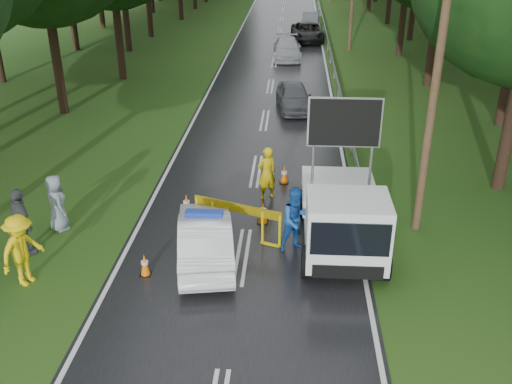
# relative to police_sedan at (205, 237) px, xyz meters

# --- Properties ---
(ground) EXTENTS (160.00, 160.00, 0.00)m
(ground) POSITION_rel_police_sedan_xyz_m (1.00, 0.17, -0.68)
(ground) COLOR #204F16
(ground) RESTS_ON ground
(road) EXTENTS (7.00, 140.00, 0.02)m
(road) POSITION_rel_police_sedan_xyz_m (1.00, 30.17, -0.67)
(road) COLOR black
(road) RESTS_ON ground
(guardrail) EXTENTS (0.12, 60.06, 0.70)m
(guardrail) POSITION_rel_police_sedan_xyz_m (4.70, 29.84, -0.13)
(guardrail) COLOR gray
(guardrail) RESTS_ON ground
(utility_pole_near) EXTENTS (1.40, 0.24, 10.00)m
(utility_pole_near) POSITION_rel_police_sedan_xyz_m (6.20, 2.17, 4.38)
(utility_pole_near) COLOR #44331F
(utility_pole_near) RESTS_ON ground
(police_sedan) EXTENTS (2.11, 4.29, 1.49)m
(police_sedan) POSITION_rel_police_sedan_xyz_m (0.00, 0.00, 0.00)
(police_sedan) COLOR white
(police_sedan) RESTS_ON ground
(work_truck) EXTENTS (2.33, 5.13, 4.07)m
(work_truck) POSITION_rel_police_sedan_xyz_m (3.80, 0.78, 0.42)
(work_truck) COLOR gray
(work_truck) RESTS_ON ground
(barrier) EXTENTS (2.65, 1.03, 1.16)m
(barrier) POSITION_rel_police_sedan_xyz_m (0.78, 1.17, 0.20)
(barrier) COLOR #D9BD0B
(barrier) RESTS_ON ground
(officer) EXTENTS (0.81, 0.73, 1.86)m
(officer) POSITION_rel_police_sedan_xyz_m (1.50, 3.93, 0.25)
(officer) COLOR #D6B80B
(officer) RESTS_ON ground
(civilian) EXTENTS (1.17, 1.07, 1.95)m
(civilian) POSITION_rel_police_sedan_xyz_m (2.50, 0.67, 0.29)
(civilian) COLOR #1950A7
(civilian) RESTS_ON ground
(bystander_left) EXTENTS (1.18, 1.47, 1.98)m
(bystander_left) POSITION_rel_police_sedan_xyz_m (-4.49, -1.48, 0.31)
(bystander_left) COLOR yellow
(bystander_left) RESTS_ON ground
(bystander_mid) EXTENTS (1.20, 1.18, 2.03)m
(bystander_mid) POSITION_rel_police_sedan_xyz_m (-5.11, -0.08, 0.33)
(bystander_mid) COLOR #47494F
(bystander_mid) RESTS_ON ground
(bystander_right) EXTENTS (0.97, 1.03, 1.77)m
(bystander_right) POSITION_rel_police_sedan_xyz_m (-4.72, 1.39, 0.21)
(bystander_right) COLOR #8794A2
(bystander_right) RESTS_ON ground
(queue_car_first) EXTENTS (2.07, 4.04, 1.32)m
(queue_car_first) POSITION_rel_police_sedan_xyz_m (2.34, 13.98, -0.02)
(queue_car_first) COLOR #45484D
(queue_car_first) RESTS_ON ground
(queue_car_second) EXTENTS (2.01, 4.59, 1.31)m
(queue_car_second) POSITION_rel_police_sedan_xyz_m (1.80, 25.41, -0.02)
(queue_car_second) COLOR #A5A9AD
(queue_car_second) RESTS_ON ground
(queue_car_third) EXTENTS (2.65, 5.07, 1.36)m
(queue_car_third) POSITION_rel_police_sedan_xyz_m (3.24, 31.47, 0.00)
(queue_car_third) COLOR black
(queue_car_third) RESTS_ON ground
(queue_car_fourth) EXTENTS (1.63, 4.03, 1.30)m
(queue_car_fourth) POSITION_rel_police_sedan_xyz_m (3.60, 37.47, -0.03)
(queue_car_fourth) COLOR #46494E
(queue_car_fourth) RESTS_ON ground
(cone_near_left) EXTENTS (0.31, 0.31, 0.65)m
(cone_near_left) POSITION_rel_police_sedan_xyz_m (-1.50, -0.92, -0.37)
(cone_near_left) COLOR black
(cone_near_left) RESTS_ON ground
(cone_center) EXTENTS (0.35, 0.35, 0.75)m
(cone_center) POSITION_rel_police_sedan_xyz_m (1.47, 2.17, -0.32)
(cone_center) COLOR black
(cone_center) RESTS_ON ground
(cone_far) EXTENTS (0.33, 0.33, 0.71)m
(cone_far) POSITION_rel_police_sedan_xyz_m (2.07, 5.17, -0.34)
(cone_far) COLOR black
(cone_far) RESTS_ON ground
(cone_left_mid) EXTENTS (0.34, 0.34, 0.73)m
(cone_left_mid) POSITION_rel_police_sedan_xyz_m (-1.00, 2.58, -0.33)
(cone_left_mid) COLOR black
(cone_left_mid) RESTS_ON ground
(cone_right) EXTENTS (0.38, 0.38, 0.81)m
(cone_right) POSITION_rel_police_sedan_xyz_m (4.50, 4.67, -0.29)
(cone_right) COLOR black
(cone_right) RESTS_ON ground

